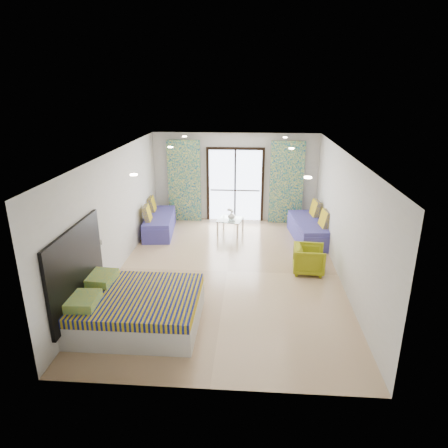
# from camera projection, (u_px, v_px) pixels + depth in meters

# --- Properties ---
(floor) EXTENTS (5.00, 7.50, 0.01)m
(floor) POSITION_uv_depth(u_px,v_px,m) (227.00, 271.00, 9.15)
(floor) COLOR tan
(floor) RESTS_ON ground
(ceiling) EXTENTS (5.00, 7.50, 0.01)m
(ceiling) POSITION_uv_depth(u_px,v_px,m) (228.00, 154.00, 8.25)
(ceiling) COLOR silver
(ceiling) RESTS_ON ground
(wall_back) EXTENTS (5.00, 0.01, 2.70)m
(wall_back) POSITION_uv_depth(u_px,v_px,m) (235.00, 178.00, 12.23)
(wall_back) COLOR silver
(wall_back) RESTS_ON ground
(wall_front) EXTENTS (5.00, 0.01, 2.70)m
(wall_front) POSITION_uv_depth(u_px,v_px,m) (209.00, 305.00, 5.17)
(wall_front) COLOR silver
(wall_front) RESTS_ON ground
(wall_left) EXTENTS (0.01, 7.50, 2.70)m
(wall_left) POSITION_uv_depth(u_px,v_px,m) (115.00, 213.00, 8.87)
(wall_left) COLOR silver
(wall_left) RESTS_ON ground
(wall_right) EXTENTS (0.01, 7.50, 2.70)m
(wall_right) POSITION_uv_depth(u_px,v_px,m) (344.00, 218.00, 8.53)
(wall_right) COLOR silver
(wall_right) RESTS_ON ground
(balcony_door) EXTENTS (1.76, 0.08, 2.28)m
(balcony_door) POSITION_uv_depth(u_px,v_px,m) (235.00, 181.00, 12.23)
(balcony_door) COLOR black
(balcony_door) RESTS_ON floor
(balcony_rail) EXTENTS (1.52, 0.03, 0.04)m
(balcony_rail) POSITION_uv_depth(u_px,v_px,m) (235.00, 190.00, 12.34)
(balcony_rail) COLOR #595451
(balcony_rail) RESTS_ON balcony_door
(curtain_left) EXTENTS (1.00, 0.10, 2.50)m
(curtain_left) POSITION_uv_depth(u_px,v_px,m) (184.00, 181.00, 12.20)
(curtain_left) COLOR silver
(curtain_left) RESTS_ON floor
(curtain_right) EXTENTS (1.00, 0.10, 2.50)m
(curtain_right) POSITION_uv_depth(u_px,v_px,m) (286.00, 183.00, 11.98)
(curtain_right) COLOR silver
(curtain_right) RESTS_ON floor
(downlight_a) EXTENTS (0.12, 0.12, 0.02)m
(downlight_a) POSITION_uv_depth(u_px,v_px,m) (134.00, 175.00, 6.47)
(downlight_a) COLOR #FFE0B2
(downlight_a) RESTS_ON ceiling
(downlight_b) EXTENTS (0.12, 0.12, 0.02)m
(downlight_b) POSITION_uv_depth(u_px,v_px,m) (308.00, 177.00, 6.28)
(downlight_b) COLOR #FFE0B2
(downlight_b) RESTS_ON ceiling
(downlight_c) EXTENTS (0.12, 0.12, 0.02)m
(downlight_c) POSITION_uv_depth(u_px,v_px,m) (170.00, 147.00, 9.30)
(downlight_c) COLOR #FFE0B2
(downlight_c) RESTS_ON ceiling
(downlight_d) EXTENTS (0.12, 0.12, 0.02)m
(downlight_d) POSITION_uv_depth(u_px,v_px,m) (291.00, 148.00, 9.11)
(downlight_d) COLOR #FFE0B2
(downlight_d) RESTS_ON ceiling
(downlight_e) EXTENTS (0.12, 0.12, 0.02)m
(downlight_e) POSITION_uv_depth(u_px,v_px,m) (185.00, 136.00, 11.18)
(downlight_e) COLOR #FFE0B2
(downlight_e) RESTS_ON ceiling
(downlight_f) EXTENTS (0.12, 0.12, 0.02)m
(downlight_f) POSITION_uv_depth(u_px,v_px,m) (285.00, 137.00, 10.99)
(downlight_f) COLOR #FFE0B2
(downlight_f) RESTS_ON ceiling
(headboard) EXTENTS (0.06, 2.10, 1.50)m
(headboard) POSITION_uv_depth(u_px,v_px,m) (77.00, 269.00, 6.87)
(headboard) COLOR black
(headboard) RESTS_ON floor
(switch_plate) EXTENTS (0.02, 0.10, 0.10)m
(switch_plate) POSITION_uv_depth(u_px,v_px,m) (102.00, 242.00, 8.05)
(switch_plate) COLOR silver
(switch_plate) RESTS_ON wall_left
(bed) EXTENTS (2.17, 1.77, 0.75)m
(bed) POSITION_uv_depth(u_px,v_px,m) (136.00, 308.00, 7.05)
(bed) COLOR silver
(bed) RESTS_ON floor
(daybed_left) EXTENTS (0.94, 1.99, 0.95)m
(daybed_left) POSITION_uv_depth(u_px,v_px,m) (159.00, 223.00, 11.45)
(daybed_left) COLOR #433F96
(daybed_left) RESTS_ON floor
(daybed_right) EXTENTS (1.02, 2.08, 0.99)m
(daybed_right) POSITION_uv_depth(u_px,v_px,m) (309.00, 229.00, 10.92)
(daybed_right) COLOR #433F96
(daybed_right) RESTS_ON floor
(coffee_table) EXTENTS (0.80, 0.80, 0.77)m
(coffee_table) POSITION_uv_depth(u_px,v_px,m) (230.00, 221.00, 11.33)
(coffee_table) COLOR silver
(coffee_table) RESTS_ON floor
(vase) EXTENTS (0.27, 0.27, 0.20)m
(vase) POSITION_uv_depth(u_px,v_px,m) (231.00, 216.00, 11.28)
(vase) COLOR white
(vase) RESTS_ON coffee_table
(armchair) EXTENTS (0.68, 0.72, 0.70)m
(armchair) POSITION_uv_depth(u_px,v_px,m) (309.00, 258.00, 9.00)
(armchair) COLOR #939813
(armchair) RESTS_ON floor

